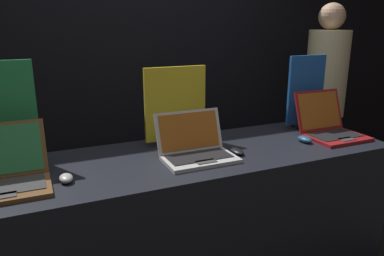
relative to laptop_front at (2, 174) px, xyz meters
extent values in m
cube|color=black|center=(0.94, 1.34, 0.47)|extent=(8.00, 0.05, 2.80)
cube|color=black|center=(0.94, 0.06, -0.50)|extent=(2.31, 0.71, 0.87)
cube|color=brown|center=(0.00, -0.07, -0.05)|extent=(0.39, 0.26, 0.02)
cube|color=#2D2D30|center=(0.00, -0.05, -0.04)|extent=(0.34, 0.18, 0.00)
cube|color=#3F3F42|center=(0.00, -0.14, -0.04)|extent=(0.11, 0.06, 0.00)
cube|color=brown|center=(0.00, 0.11, 0.08)|extent=(0.39, 0.10, 0.24)
cube|color=#2D7F4C|center=(0.00, 0.10, 0.08)|extent=(0.35, 0.08, 0.21)
ellipsoid|color=#B2B2B7|center=(0.26, -0.05, -0.04)|extent=(0.06, 0.09, 0.04)
cube|color=black|center=(0.00, 0.26, -0.05)|extent=(0.19, 0.07, 0.02)
cube|color=#B7B7BC|center=(0.93, -0.06, -0.05)|extent=(0.38, 0.23, 0.02)
cube|color=black|center=(0.93, -0.05, -0.04)|extent=(0.33, 0.16, 0.00)
cube|color=#3F3F42|center=(0.93, -0.13, -0.04)|extent=(0.11, 0.05, 0.00)
cube|color=#B7B7BC|center=(0.93, 0.09, 0.07)|extent=(0.38, 0.08, 0.22)
cube|color=#A5591E|center=(0.93, 0.08, 0.07)|extent=(0.34, 0.07, 0.19)
ellipsoid|color=black|center=(1.16, -0.04, -0.05)|extent=(0.06, 0.11, 0.03)
cube|color=black|center=(0.93, 0.28, -0.05)|extent=(0.21, 0.07, 0.02)
cube|color=gold|center=(0.93, 0.28, 0.18)|extent=(0.38, 0.02, 0.43)
cube|color=maroon|center=(1.87, -0.06, -0.05)|extent=(0.35, 0.27, 0.02)
cube|color=black|center=(1.87, -0.04, -0.04)|extent=(0.31, 0.19, 0.00)
cube|color=#3F3F42|center=(1.87, -0.13, -0.04)|extent=(0.10, 0.06, 0.00)
cube|color=maroon|center=(1.87, 0.12, 0.08)|extent=(0.35, 0.10, 0.25)
cube|color=#A5591E|center=(1.87, 0.11, 0.09)|extent=(0.32, 0.08, 0.22)
ellipsoid|color=navy|center=(1.64, -0.03, -0.04)|extent=(0.06, 0.11, 0.04)
cube|color=black|center=(1.87, 0.26, -0.05)|extent=(0.16, 0.07, 0.02)
cube|color=#1E59B2|center=(1.87, 0.26, 0.20)|extent=(0.29, 0.02, 0.47)
cylinder|color=#282833|center=(2.38, 0.62, -0.52)|extent=(0.26, 0.26, 0.82)
cylinder|color=beige|center=(2.38, 0.62, 0.24)|extent=(0.33, 0.33, 0.69)
sphere|color=tan|center=(2.38, 0.62, 0.68)|extent=(0.21, 0.21, 0.21)
camera|label=1|loc=(0.14, -1.72, 0.64)|focal=35.00mm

